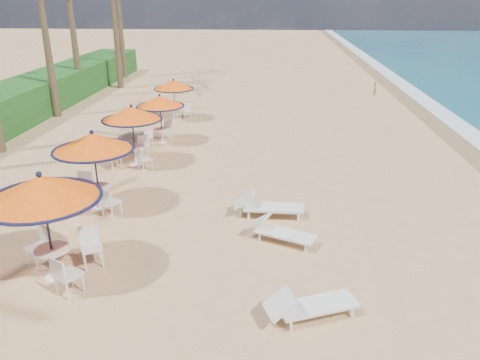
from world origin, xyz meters
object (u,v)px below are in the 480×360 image
object	(u,v)px
station_4	(175,89)
station_2	(132,121)
lounger_far	(267,206)
station_1	(92,152)
station_3	(160,106)
lounger_mid	(279,231)
lounger_near	(308,305)
station_0	(46,201)

from	to	relation	value
station_4	station_2	bearing A→B (deg)	-91.40
station_2	lounger_far	distance (m)	6.79
station_4	station_1	bearing A→B (deg)	-91.07
station_3	lounger_mid	world-z (taller)	station_3
lounger_far	station_3	bearing A→B (deg)	125.26
station_2	lounger_mid	distance (m)	8.06
station_2	lounger_near	xyz separation A→B (m)	(6.14, -8.85, -1.42)
station_4	lounger_far	xyz separation A→B (m)	(5.02, -11.15, -1.30)
station_0	station_3	size ratio (longest dim) A/B	1.22
station_0	lounger_mid	size ratio (longest dim) A/B	1.39
station_0	station_2	distance (m)	7.79
station_1	lounger_far	distance (m)	5.43
station_3	station_1	bearing A→B (deg)	-93.20
lounger_mid	lounger_far	distance (m)	1.54
station_3	lounger_near	bearing A→B (deg)	-63.81
station_3	lounger_mid	distance (m)	10.12
station_1	lounger_near	bearing A→B (deg)	-38.11
station_0	station_4	bearing A→B (deg)	90.73
station_1	station_4	bearing A→B (deg)	88.93
station_0	station_4	world-z (taller)	station_0
station_0	lounger_near	xyz separation A→B (m)	(5.78, -1.07, -1.63)
station_1	station_3	xyz separation A→B (m)	(0.39, 6.93, -0.16)
lounger_mid	lounger_far	xyz separation A→B (m)	(-0.37, 1.50, 0.04)
station_1	station_4	xyz separation A→B (m)	(0.21, 11.00, -0.19)
station_1	lounger_far	world-z (taller)	station_1
lounger_mid	station_3	bearing A→B (deg)	144.71
station_0	lounger_near	world-z (taller)	station_0
station_4	lounger_mid	distance (m)	13.82
station_1	lounger_near	xyz separation A→B (m)	(6.18, -4.84, -1.51)
station_0	station_3	xyz separation A→B (m)	(-0.01, 10.70, -0.28)
station_0	lounger_far	world-z (taller)	station_0
station_2	station_0	bearing A→B (deg)	-87.35
station_3	station_4	world-z (taller)	station_3
station_4	lounger_near	distance (m)	16.98
station_4	lounger_near	size ratio (longest dim) A/B	1.07
station_0	lounger_mid	xyz separation A→B (m)	(5.19, 2.12, -1.65)
station_1	station_0	bearing A→B (deg)	-84.04
station_4	lounger_far	bearing A→B (deg)	-65.79
station_3	lounger_mid	xyz separation A→B (m)	(5.20, -8.58, -1.36)
station_3	lounger_near	distance (m)	13.18
lounger_near	lounger_far	distance (m)	4.79
station_2	lounger_far	size ratio (longest dim) A/B	1.15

